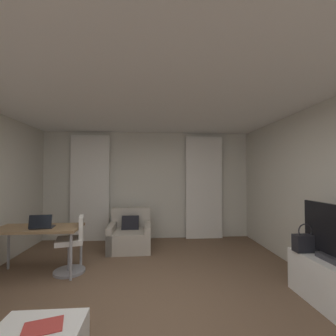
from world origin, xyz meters
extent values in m
plane|color=brown|center=(0.00, 0.00, 0.00)|extent=(12.00, 12.00, 0.00)
cube|color=beige|center=(0.00, 3.03, 1.30)|extent=(5.12, 0.06, 2.60)
cube|color=white|center=(0.00, 0.00, 2.63)|extent=(5.12, 6.12, 0.06)
cube|color=silver|center=(-1.38, 2.90, 1.25)|extent=(0.90, 0.06, 2.50)
cube|color=silver|center=(1.38, 2.90, 1.25)|extent=(0.90, 0.06, 2.50)
cube|color=#B2A899|center=(-0.37, 2.17, 0.20)|extent=(0.86, 0.84, 0.40)
cube|color=#B2A899|center=(-0.37, 2.52, 0.61)|extent=(0.85, 0.15, 0.42)
cube|color=#B2A899|center=(0.00, 2.18, 0.27)|extent=(0.13, 0.83, 0.54)
cube|color=#B2A899|center=(-0.73, 2.17, 0.27)|extent=(0.13, 0.83, 0.54)
cube|color=black|center=(-0.37, 2.30, 0.50)|extent=(0.36, 0.21, 0.37)
cube|color=olive|center=(-1.70, 1.09, 0.71)|extent=(1.27, 0.60, 0.04)
cylinder|color=#99999E|center=(-2.29, 1.34, 0.35)|extent=(0.04, 0.04, 0.69)
cylinder|color=#99999E|center=(-1.11, 1.34, 0.35)|extent=(0.04, 0.04, 0.69)
cylinder|color=#99999E|center=(-1.11, 0.83, 0.35)|extent=(0.04, 0.04, 0.69)
cylinder|color=gray|center=(-1.23, 1.11, 0.23)|extent=(0.06, 0.06, 0.46)
cylinder|color=gray|center=(-1.23, 1.11, 0.02)|extent=(0.48, 0.48, 0.04)
cube|color=silver|center=(-1.23, 1.11, 0.50)|extent=(0.48, 0.48, 0.08)
cube|color=silver|center=(-1.06, 1.15, 0.71)|extent=(0.14, 0.36, 0.34)
cube|color=#2D2D33|center=(-1.61, 1.04, 0.74)|extent=(0.34, 0.26, 0.02)
cube|color=black|center=(-1.60, 0.93, 0.85)|extent=(0.32, 0.09, 0.20)
cube|color=#B73833|center=(-0.75, -0.85, 0.40)|extent=(0.33, 0.27, 0.01)
cube|color=white|center=(2.20, -0.16, 0.27)|extent=(0.46, 1.13, 0.54)
cube|color=#333338|center=(2.20, -0.14, 0.57)|extent=(0.20, 0.36, 0.06)
cube|color=black|center=(2.20, -0.14, 0.91)|extent=(0.04, 0.94, 0.61)
cube|color=black|center=(2.10, 0.21, 0.65)|extent=(0.30, 0.14, 0.22)
torus|color=black|center=(2.10, 0.21, 0.81)|extent=(0.20, 0.02, 0.20)
camera|label=1|loc=(0.06, -2.70, 1.56)|focal=24.59mm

